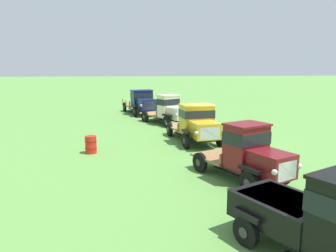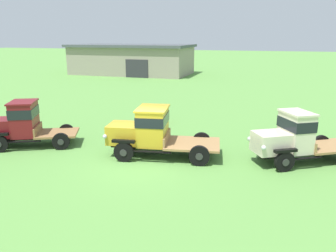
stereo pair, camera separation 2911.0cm
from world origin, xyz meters
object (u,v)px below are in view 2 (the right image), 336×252
Objects in this scene: vintage_truck_midrow_center at (150,131)px; oil_drum_beside_row at (160,115)px; farm_shed at (132,59)px; vintage_truck_far_side at (293,138)px; vintage_truck_second_in_line at (21,124)px.

oil_drum_beside_row is at bearing 105.24° from vintage_truck_midrow_center.
oil_drum_beside_row is (13.15, -25.60, -1.69)m from farm_shed.
vintage_truck_far_side is at bearing 8.92° from vintage_truck_midrow_center.
oil_drum_beside_row is at bearing 52.91° from vintage_truck_second_in_line.
vintage_truck_second_in_line reaches higher than vintage_truck_far_side.
farm_shed is 3.56× the size of vintage_truck_far_side.
vintage_truck_midrow_center is 6.12m from oil_drum_beside_row.
vintage_truck_second_in_line is at bearing -173.46° from vintage_truck_midrow_center.
vintage_truck_second_in_line is 12.95m from vintage_truck_far_side.
vintage_truck_midrow_center reaches higher than oil_drum_beside_row.
vintage_truck_far_side is at bearing 7.70° from vintage_truck_second_in_line.
vintage_truck_far_side is (6.22, 0.98, -0.04)m from vintage_truck_midrow_center.
farm_shed is 37.02m from vintage_truck_far_side.
farm_shed reaches higher than vintage_truck_midrow_center.
vintage_truck_midrow_center is at bearing -64.88° from farm_shed.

